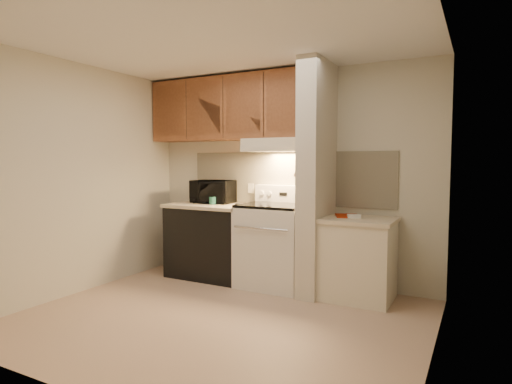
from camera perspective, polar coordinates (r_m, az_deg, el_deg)
The scene contains 50 objects.
floor at distance 4.10m, azimuth -4.81°, elevation -16.42°, with size 3.60×3.60×0.00m, color tan.
ceiling at distance 3.99m, azimuth -5.04°, elevation 19.55°, with size 3.60×3.60×0.00m, color white.
wall_back at distance 5.17m, azimuth 4.13°, elevation 2.02°, with size 3.60×0.02×2.50m, color beige.
wall_left at distance 5.05m, azimuth -22.35°, elevation 1.67°, with size 0.02×3.00×2.50m, color beige.
wall_right at distance 3.25m, azimuth 22.86°, elevation 0.48°, with size 0.02×3.00×2.50m, color beige.
backsplash at distance 5.16m, azimuth 4.07°, elevation 1.84°, with size 2.60×0.02×0.63m, color #EFE5C2.
range_body at distance 4.95m, azimuth 2.45°, elevation -7.29°, with size 0.76×0.65×0.92m, color silver.
oven_window at distance 4.66m, azimuth 0.77°, elevation -7.49°, with size 0.50×0.01×0.30m, color black.
oven_handle at distance 4.59m, azimuth 0.55°, elevation -4.89°, with size 0.02×0.02×0.65m, color silver.
cooktop at distance 4.88m, azimuth 2.47°, elevation -1.81°, with size 0.74×0.64×0.03m, color black.
range_backguard at distance 5.13m, azimuth 3.84°, elevation -0.24°, with size 0.76×0.08×0.20m, color silver.
range_display at distance 5.09m, azimuth 3.65°, elevation -0.27°, with size 0.10×0.01×0.04m, color black.
range_knob_left_outer at distance 5.21m, azimuth 0.83°, elevation -0.16°, with size 0.05×0.05×0.02m, color silver.
range_knob_left_inner at distance 5.16m, azimuth 1.81°, elevation -0.20°, with size 0.05×0.05×0.02m, color silver.
range_knob_right_inner at distance 5.01m, azimuth 5.51°, elevation -0.35°, with size 0.05×0.05×0.02m, color silver.
range_knob_right_outer at distance 4.98m, azimuth 6.58°, elevation -0.39°, with size 0.05×0.05×0.02m, color silver.
dishwasher_front at distance 5.39m, azimuth -6.03°, elevation -6.63°, with size 1.00×0.63×0.87m, color black.
left_countertop at distance 5.33m, azimuth -6.07°, elevation -1.82°, with size 1.04×0.67×0.04m, color beige.
spoon_rest at distance 5.22m, azimuth -1.68°, elevation -1.62°, with size 0.20×0.06×0.01m, color black.
teal_jar at distance 5.27m, azimuth -5.80°, elevation -1.15°, with size 0.09×0.09×0.09m, color #226051.
outlet at distance 5.37m, azimuth -0.69°, elevation 0.50°, with size 0.08×0.01×0.12m, color beige.
microwave at distance 5.46m, azimuth -5.70°, elevation 0.05°, with size 0.52×0.35×0.29m, color black.
partition_pillar at distance 4.66m, azimuth 8.14°, elevation 1.76°, with size 0.22×0.70×2.50m, color beige.
pillar_trim at distance 4.69m, azimuth 6.81°, elevation 2.40°, with size 0.01×0.70×0.04m, color brown.
knife_strip at distance 4.65m, azimuth 6.52°, elevation 2.63°, with size 0.02×0.42×0.04m, color black.
knife_blade_a at distance 4.51m, azimuth 5.60°, elevation 1.32°, with size 0.01×0.04×0.16m, color silver.
knife_handle_a at distance 4.49m, azimuth 5.57°, elevation 3.23°, with size 0.02×0.02×0.10m, color black.
knife_blade_b at distance 4.59m, azimuth 6.03°, elevation 1.24°, with size 0.01×0.04×0.18m, color silver.
knife_handle_b at distance 4.57m, azimuth 5.97°, elevation 3.24°, with size 0.02×0.02×0.10m, color black.
knife_blade_c at distance 4.66m, azimuth 6.38°, elevation 1.16°, with size 0.01×0.04×0.20m, color silver.
knife_handle_c at distance 4.65m, azimuth 6.36°, elevation 3.25°, with size 0.02×0.02×0.10m, color black.
knife_blade_d at distance 4.73m, azimuth 6.71°, elevation 1.44°, with size 0.01×0.04×0.16m, color silver.
knife_handle_d at distance 4.72m, azimuth 6.69°, elevation 3.26°, with size 0.02×0.02×0.10m, color black.
knife_blade_e at distance 4.81m, azimuth 7.08°, elevation 1.36°, with size 0.01×0.04×0.18m, color silver.
knife_handle_e at distance 4.79m, azimuth 7.05°, elevation 3.27°, with size 0.02×0.02×0.10m, color black.
oven_mitt at distance 4.86m, azimuth 7.34°, elevation 1.15°, with size 0.03×0.11×0.26m, color slate.
right_cab_base at distance 4.63m, azimuth 13.45°, elevation -8.88°, with size 0.70×0.60×0.81m, color beige.
right_countertop at distance 4.56m, azimuth 13.54°, elevation -3.67°, with size 0.74×0.64×0.04m, color beige.
red_folder at distance 4.69m, azimuth 12.08°, elevation -3.12°, with size 0.24×0.33×0.01m, color #A92708.
white_box at distance 4.56m, azimuth 12.93°, elevation -3.17°, with size 0.13×0.09×0.04m, color white.
range_hood at distance 4.97m, azimuth 3.12°, elevation 6.26°, with size 0.78×0.44×0.15m, color beige.
hood_lip at distance 4.78m, azimuth 2.06°, elevation 5.81°, with size 0.78×0.04×0.06m, color beige.
upper_cabinets at distance 5.37m, azimuth -3.48°, elevation 11.02°, with size 2.18×0.33×0.77m, color brown.
cab_door_a at distance 5.71m, azimuth -11.48°, elevation 10.53°, with size 0.46×0.01×0.63m, color brown.
cab_gap_a at distance 5.54m, azimuth -9.27°, elevation 10.76°, with size 0.01×0.01×0.73m, color black.
cab_door_b at distance 5.38m, azimuth -6.91°, elevation 10.98°, with size 0.46×0.01×0.63m, color brown.
cab_gap_b at distance 5.23m, azimuth -4.42°, elevation 11.20°, with size 0.01×0.01×0.73m, color black.
cab_door_c at distance 5.10m, azimuth -1.77°, elevation 11.40°, with size 0.46×0.01×0.63m, color brown.
cab_gap_c at distance 4.97m, azimuth 1.02°, elevation 11.59°, with size 0.01×0.01×0.73m, color black.
cab_door_d at distance 4.85m, azimuth 3.96°, elevation 11.76°, with size 0.46×0.01×0.63m, color brown.
Camera 1 is at (2.08, -3.23, 1.44)m, focal length 30.00 mm.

